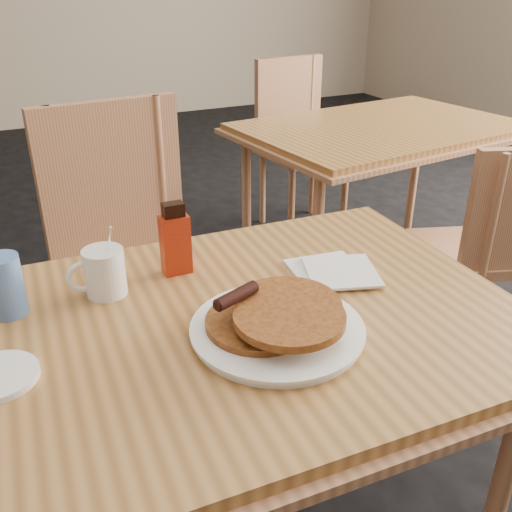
{
  "coord_description": "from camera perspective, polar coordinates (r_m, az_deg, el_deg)",
  "views": [
    {
      "loc": [
        -0.4,
        -0.86,
        1.35
      ],
      "look_at": [
        0.05,
        0.03,
        0.85
      ],
      "focal_mm": 40.0,
      "sensor_mm": 36.0,
      "label": 1
    }
  ],
  "objects": [
    {
      "name": "coffee_mug",
      "position": [
        1.2,
        -15.03,
        -1.51
      ],
      "size": [
        0.12,
        0.08,
        0.16
      ],
      "rotation": [
        0.0,
        0.0,
        -0.23
      ],
      "color": "white",
      "rests_on": "main_table"
    },
    {
      "name": "syrup_bottle",
      "position": [
        1.25,
        -8.08,
        1.5
      ],
      "size": [
        0.06,
        0.04,
        0.16
      ],
      "rotation": [
        0.0,
        0.0,
        -0.02
      ],
      "color": "maroon",
      "rests_on": "main_table"
    },
    {
      "name": "chair_neighbor_far",
      "position": [
        3.27,
        4.06,
        12.51
      ],
      "size": [
        0.45,
        0.46,
        0.93
      ],
      "rotation": [
        0.0,
        0.0,
        0.08
      ],
      "color": "tan",
      "rests_on": "floor"
    },
    {
      "name": "chair_neighbor_near",
      "position": [
        2.18,
        22.82,
        1.71
      ],
      "size": [
        0.5,
        0.51,
        0.86
      ],
      "rotation": [
        0.0,
        0.0,
        -0.36
      ],
      "color": "tan",
      "rests_on": "floor"
    },
    {
      "name": "blue_tumbler",
      "position": [
        1.19,
        -23.81,
        -2.74
      ],
      "size": [
        0.09,
        0.09,
        0.12
      ],
      "primitive_type": "cylinder",
      "rotation": [
        0.0,
        0.0,
        -0.38
      ],
      "color": "#517ABE",
      "rests_on": "main_table"
    },
    {
      "name": "main_table",
      "position": [
        1.12,
        -3.47,
        -8.24
      ],
      "size": [
        1.26,
        0.89,
        0.75
      ],
      "rotation": [
        0.0,
        0.0,
        -0.06
      ],
      "color": "#AF773E",
      "rests_on": "floor"
    },
    {
      "name": "chair_main_far",
      "position": [
        1.83,
        -12.88,
        1.81
      ],
      "size": [
        0.49,
        0.49,
        1.01
      ],
      "rotation": [
        0.0,
        0.0,
        0.09
      ],
      "color": "tan",
      "rests_on": "floor"
    },
    {
      "name": "pancake_plate",
      "position": [
        1.05,
        2.15,
        -6.68
      ],
      "size": [
        0.32,
        0.32,
        0.09
      ],
      "rotation": [
        0.0,
        0.0,
        -0.08
      ],
      "color": "white",
      "rests_on": "main_table"
    },
    {
      "name": "neighbor_table",
      "position": [
        2.62,
        12.38,
        11.84
      ],
      "size": [
        1.29,
        0.94,
        0.75
      ],
      "rotation": [
        0.0,
        0.0,
        0.1
      ],
      "color": "#AF773E",
      "rests_on": "floor"
    },
    {
      "name": "napkin_stack",
      "position": [
        1.27,
        7.8,
        -1.51
      ],
      "size": [
        0.2,
        0.21,
        0.01
      ],
      "rotation": [
        0.0,
        0.0,
        -0.14
      ],
      "color": "white",
      "rests_on": "main_table"
    }
  ]
}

